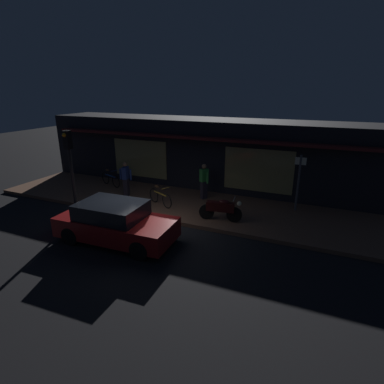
{
  "coord_description": "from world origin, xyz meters",
  "views": [
    {
      "loc": [
        5.81,
        -8.78,
        5.08
      ],
      "look_at": [
        0.98,
        2.4,
        0.95
      ],
      "focal_mm": 28.51,
      "sensor_mm": 36.0,
      "label": 1
    }
  ],
  "objects_px": {
    "sign_post": "(299,180)",
    "person_bystander": "(204,181)",
    "parked_car_near": "(115,222)",
    "motorcycle": "(221,209)",
    "traffic_light_pole": "(70,160)",
    "bicycle_parked": "(111,179)",
    "bicycle_extra": "(160,197)",
    "person_photographer": "(126,178)"
  },
  "relations": [
    {
      "from": "sign_post",
      "to": "person_bystander",
      "type": "bearing_deg",
      "value": -177.76
    },
    {
      "from": "sign_post",
      "to": "parked_car_near",
      "type": "height_order",
      "value": "sign_post"
    },
    {
      "from": "motorcycle",
      "to": "person_bystander",
      "type": "distance_m",
      "value": 2.65
    },
    {
      "from": "motorcycle",
      "to": "traffic_light_pole",
      "type": "xyz_separation_m",
      "value": [
        -5.59,
        -1.86,
        1.83
      ]
    },
    {
      "from": "bicycle_parked",
      "to": "person_bystander",
      "type": "xyz_separation_m",
      "value": [
        5.31,
        0.1,
        0.52
      ]
    },
    {
      "from": "motorcycle",
      "to": "bicycle_extra",
      "type": "relative_size",
      "value": 1.13
    },
    {
      "from": "person_photographer",
      "to": "motorcycle",
      "type": "bearing_deg",
      "value": -11.07
    },
    {
      "from": "bicycle_parked",
      "to": "traffic_light_pole",
      "type": "height_order",
      "value": "traffic_light_pole"
    },
    {
      "from": "parked_car_near",
      "to": "sign_post",
      "type": "bearing_deg",
      "value": 42.75
    },
    {
      "from": "person_photographer",
      "to": "sign_post",
      "type": "bearing_deg",
      "value": 9.38
    },
    {
      "from": "bicycle_parked",
      "to": "person_bystander",
      "type": "bearing_deg",
      "value": 1.07
    },
    {
      "from": "person_photographer",
      "to": "person_bystander",
      "type": "distance_m",
      "value": 3.75
    },
    {
      "from": "motorcycle",
      "to": "sign_post",
      "type": "relative_size",
      "value": 0.71
    },
    {
      "from": "motorcycle",
      "to": "bicycle_parked",
      "type": "height_order",
      "value": "motorcycle"
    },
    {
      "from": "person_bystander",
      "to": "traffic_light_pole",
      "type": "xyz_separation_m",
      "value": [
        -4.03,
        -3.98,
        1.45
      ]
    },
    {
      "from": "motorcycle",
      "to": "person_bystander",
      "type": "relative_size",
      "value": 1.02
    },
    {
      "from": "motorcycle",
      "to": "parked_car_near",
      "type": "distance_m",
      "value": 4.05
    },
    {
      "from": "bicycle_extra",
      "to": "person_bystander",
      "type": "distance_m",
      "value": 2.22
    },
    {
      "from": "person_bystander",
      "to": "traffic_light_pole",
      "type": "distance_m",
      "value": 5.85
    },
    {
      "from": "parked_car_near",
      "to": "motorcycle",
      "type": "bearing_deg",
      "value": 43.89
    },
    {
      "from": "traffic_light_pole",
      "to": "motorcycle",
      "type": "bearing_deg",
      "value": 18.44
    },
    {
      "from": "bicycle_parked",
      "to": "sign_post",
      "type": "bearing_deg",
      "value": 1.58
    },
    {
      "from": "bicycle_parked",
      "to": "bicycle_extra",
      "type": "bearing_deg",
      "value": -21.23
    },
    {
      "from": "motorcycle",
      "to": "traffic_light_pole",
      "type": "relative_size",
      "value": 0.47
    },
    {
      "from": "motorcycle",
      "to": "bicycle_extra",
      "type": "bearing_deg",
      "value": 170.12
    },
    {
      "from": "bicycle_extra",
      "to": "parked_car_near",
      "type": "height_order",
      "value": "parked_car_near"
    },
    {
      "from": "person_photographer",
      "to": "person_bystander",
      "type": "xyz_separation_m",
      "value": [
        3.58,
        1.11,
        0.0
      ]
    },
    {
      "from": "person_photographer",
      "to": "sign_post",
      "type": "xyz_separation_m",
      "value": [
        7.72,
        1.28,
        0.48
      ]
    },
    {
      "from": "parked_car_near",
      "to": "bicycle_parked",
      "type": "bearing_deg",
      "value": 129.2
    },
    {
      "from": "person_bystander",
      "to": "bicycle_parked",
      "type": "bearing_deg",
      "value": -178.93
    },
    {
      "from": "motorcycle",
      "to": "bicycle_parked",
      "type": "relative_size",
      "value": 1.08
    },
    {
      "from": "bicycle_extra",
      "to": "person_photographer",
      "type": "relative_size",
      "value": 0.9
    },
    {
      "from": "person_bystander",
      "to": "sign_post",
      "type": "relative_size",
      "value": 0.7
    },
    {
      "from": "person_bystander",
      "to": "sign_post",
      "type": "bearing_deg",
      "value": 2.24
    },
    {
      "from": "motorcycle",
      "to": "bicycle_extra",
      "type": "xyz_separation_m",
      "value": [
        -3.01,
        0.52,
        -0.14
      ]
    },
    {
      "from": "motorcycle",
      "to": "person_bystander",
      "type": "bearing_deg",
      "value": 126.26
    },
    {
      "from": "person_bystander",
      "to": "parked_car_near",
      "type": "xyz_separation_m",
      "value": [
        -1.37,
        -4.93,
        -0.32
      ]
    },
    {
      "from": "person_photographer",
      "to": "traffic_light_pole",
      "type": "xyz_separation_m",
      "value": [
        -0.45,
        -2.87,
        1.45
      ]
    },
    {
      "from": "bicycle_parked",
      "to": "sign_post",
      "type": "relative_size",
      "value": 0.66
    },
    {
      "from": "bicycle_extra",
      "to": "parked_car_near",
      "type": "xyz_separation_m",
      "value": [
        0.09,
        -3.33,
        0.2
      ]
    },
    {
      "from": "person_bystander",
      "to": "traffic_light_pole",
      "type": "relative_size",
      "value": 0.46
    },
    {
      "from": "sign_post",
      "to": "parked_car_near",
      "type": "bearing_deg",
      "value": -137.25
    }
  ]
}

